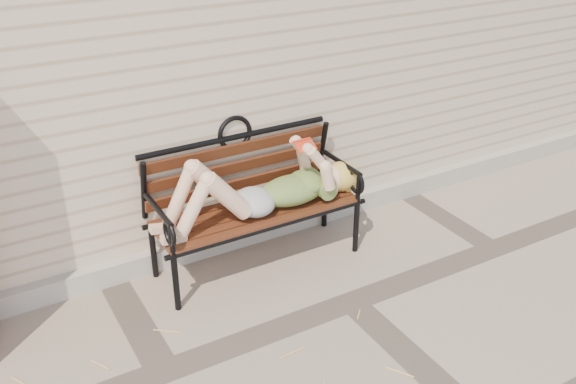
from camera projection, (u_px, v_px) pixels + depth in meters
ground at (351, 302)px, 4.07m from camera, size 80.00×80.00×0.00m
foundation_strip at (277, 225)px, 4.78m from camera, size 8.00×0.10×0.15m
garden_bench at (250, 187)px, 4.28m from camera, size 1.53×0.61×0.99m
reading_woman at (260, 189)px, 4.18m from camera, size 1.44×0.33×0.45m
straw_scatter at (330, 361)px, 3.58m from camera, size 2.84×1.60×0.01m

